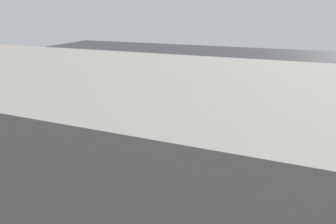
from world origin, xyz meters
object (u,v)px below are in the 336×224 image
at_px(moving_hatchback, 219,100).
at_px(pedestrian, 93,125).
at_px(sign_post, 111,116).
at_px(fire_hydrant, 120,132).

height_order(moving_hatchback, pedestrian, moving_hatchback).
height_order(moving_hatchback, sign_post, sign_post).
relative_size(fire_hydrant, pedestrian, 0.66).
height_order(fire_hydrant, sign_post, sign_post).
bearing_deg(pedestrian, fire_hydrant, -162.93).
distance_m(moving_hatchback, pedestrian, 6.20).
distance_m(moving_hatchback, fire_hydrant, 5.22).
xyz_separation_m(pedestrian, sign_post, (-1.44, 0.75, 0.90)).
relative_size(moving_hatchback, pedestrian, 3.20).
bearing_deg(moving_hatchback, fire_hydrant, 48.15).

